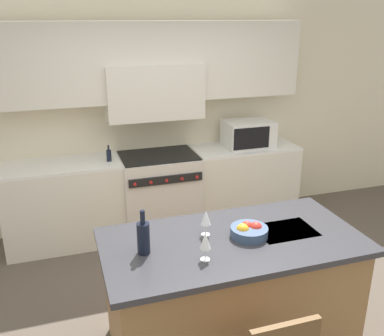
% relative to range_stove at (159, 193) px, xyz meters
% --- Properties ---
extents(ground_plane, '(10.00, 10.00, 0.00)m').
position_rel_range_stove_xyz_m(ground_plane, '(-0.00, -1.80, -0.47)').
color(ground_plane, brown).
extents(back_cabinetry, '(10.00, 0.46, 2.70)m').
position_rel_range_stove_xyz_m(back_cabinetry, '(-0.00, 0.27, 1.12)').
color(back_cabinetry, beige).
rests_on(back_cabinetry, ground_plane).
extents(back_counter, '(3.43, 0.62, 0.95)m').
position_rel_range_stove_xyz_m(back_counter, '(0.00, 0.02, -0.00)').
color(back_counter, silver).
rests_on(back_counter, ground_plane).
extents(range_stove, '(0.89, 0.70, 0.95)m').
position_rel_range_stove_xyz_m(range_stove, '(0.00, 0.00, 0.00)').
color(range_stove, beige).
rests_on(range_stove, ground_plane).
extents(microwave, '(0.58, 0.42, 0.31)m').
position_rel_range_stove_xyz_m(microwave, '(1.13, 0.02, 0.63)').
color(microwave, silver).
rests_on(microwave, back_counter).
extents(kitchen_island, '(1.89, 0.96, 0.93)m').
position_rel_range_stove_xyz_m(kitchen_island, '(0.06, -2.03, -0.00)').
color(kitchen_island, olive).
rests_on(kitchen_island, ground_plane).
extents(wine_bottle, '(0.09, 0.09, 0.32)m').
position_rel_range_stove_xyz_m(wine_bottle, '(-0.59, -2.02, 0.58)').
color(wine_bottle, black).
rests_on(wine_bottle, kitchen_island).
extents(wine_glass_near, '(0.07, 0.07, 0.20)m').
position_rel_range_stove_xyz_m(wine_glass_near, '(-0.23, -2.24, 0.59)').
color(wine_glass_near, white).
rests_on(wine_glass_near, kitchen_island).
extents(wine_glass_far, '(0.07, 0.07, 0.20)m').
position_rel_range_stove_xyz_m(wine_glass_far, '(-0.11, -1.92, 0.59)').
color(wine_glass_far, white).
rests_on(wine_glass_far, kitchen_island).
extents(fruit_bowl, '(0.27, 0.27, 0.11)m').
position_rel_range_stove_xyz_m(fruit_bowl, '(0.19, -2.03, 0.50)').
color(fruit_bowl, '#384C6B').
rests_on(fruit_bowl, kitchen_island).
extents(oil_bottle_on_counter, '(0.05, 0.05, 0.18)m').
position_rel_range_stove_xyz_m(oil_bottle_on_counter, '(-0.56, -0.04, 0.54)').
color(oil_bottle_on_counter, black).
rests_on(oil_bottle_on_counter, back_counter).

